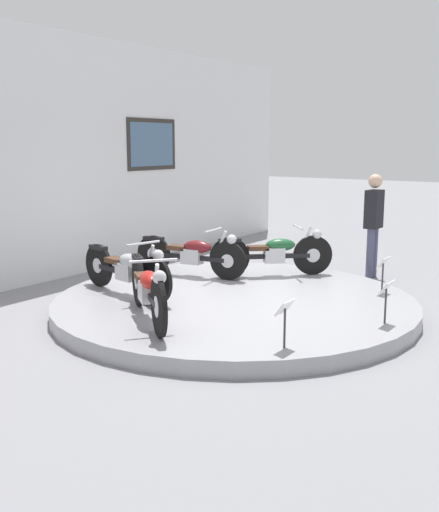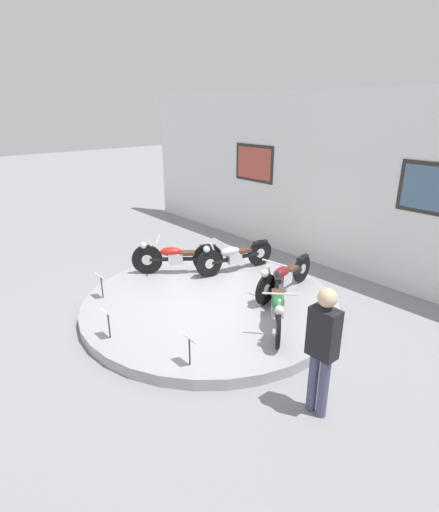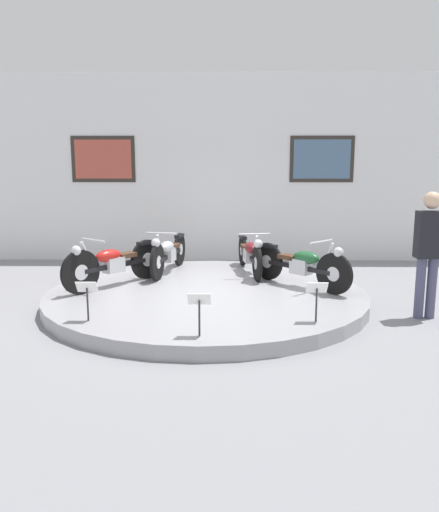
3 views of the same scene
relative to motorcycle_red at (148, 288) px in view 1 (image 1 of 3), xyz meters
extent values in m
plane|color=gray|center=(1.50, -0.24, -0.59)|extent=(60.00, 60.00, 0.00)
cylinder|color=#99999E|center=(1.50, -0.24, -0.50)|extent=(4.94, 4.94, 0.19)
cube|color=white|center=(1.50, 3.42, 1.45)|extent=(14.00, 0.20, 4.10)
cube|color=#2D2823|center=(3.90, 3.31, 1.66)|extent=(1.40, 0.02, 1.00)
cube|color=slate|center=(3.90, 3.31, 1.66)|extent=(1.24, 0.02, 0.84)
cylinder|color=black|center=(-0.39, -0.50, -0.06)|extent=(0.46, 0.57, 0.68)
cylinder|color=silver|center=(-0.39, -0.50, -0.06)|extent=(0.20, 0.23, 0.24)
cylinder|color=black|center=(0.44, 0.56, -0.06)|extent=(0.46, 0.57, 0.68)
cylinder|color=silver|center=(0.44, 0.56, -0.06)|extent=(0.20, 0.23, 0.24)
cube|color=black|center=(0.02, 0.03, -0.06)|extent=(0.82, 1.02, 0.07)
cube|color=silver|center=(0.00, 0.00, -0.04)|extent=(0.35, 0.38, 0.24)
ellipsoid|color=red|center=(-0.06, -0.08, 0.12)|extent=(0.47, 0.51, 0.20)
cube|color=#472D1E|center=(0.16, 0.20, 0.08)|extent=(0.35, 0.38, 0.07)
cube|color=black|center=(0.44, 0.56, 0.23)|extent=(0.30, 0.35, 0.06)
cylinder|color=silver|center=(-0.30, -0.38, 0.14)|extent=(0.19, 0.22, 0.54)
cylinder|color=silver|center=(-0.23, -0.30, 0.40)|extent=(0.45, 0.36, 0.03)
sphere|color=silver|center=(-0.43, -0.55, 0.28)|extent=(0.15, 0.15, 0.15)
cylinder|color=black|center=(0.64, 0.44, -0.09)|extent=(0.17, 0.63, 0.63)
cylinder|color=silver|center=(0.64, 0.44, -0.09)|extent=(0.11, 0.23, 0.22)
cylinder|color=black|center=(0.90, 1.76, -0.09)|extent=(0.17, 0.63, 0.63)
cylinder|color=silver|center=(0.90, 1.76, -0.09)|extent=(0.11, 0.23, 0.22)
cube|color=black|center=(0.77, 1.10, -0.09)|extent=(0.30, 1.23, 0.07)
cube|color=silver|center=(0.76, 1.06, -0.07)|extent=(0.26, 0.35, 0.24)
ellipsoid|color=#B2B5BA|center=(0.74, 0.96, 0.09)|extent=(0.31, 0.51, 0.20)
cube|color=#472D1E|center=(0.81, 1.31, 0.05)|extent=(0.26, 0.35, 0.07)
cube|color=black|center=(0.90, 1.76, 0.18)|extent=(0.17, 0.37, 0.06)
cylinder|color=silver|center=(0.67, 0.58, 0.11)|extent=(0.09, 0.25, 0.54)
cylinder|color=silver|center=(0.69, 0.69, 0.37)|extent=(0.54, 0.13, 0.03)
sphere|color=silver|center=(0.63, 0.38, 0.25)|extent=(0.15, 0.15, 0.15)
cylinder|color=black|center=(2.33, 0.43, -0.10)|extent=(0.14, 0.60, 0.60)
cylinder|color=silver|center=(2.33, 0.43, -0.10)|extent=(0.10, 0.22, 0.21)
cylinder|color=black|center=(2.13, 1.77, -0.10)|extent=(0.14, 0.60, 0.60)
cylinder|color=silver|center=(2.13, 1.77, -0.10)|extent=(0.10, 0.22, 0.21)
cube|color=black|center=(2.23, 1.10, -0.10)|extent=(0.25, 1.24, 0.07)
cube|color=silver|center=(2.23, 1.06, -0.08)|extent=(0.25, 0.35, 0.24)
ellipsoid|color=maroon|center=(2.25, 0.96, 0.08)|extent=(0.29, 0.51, 0.20)
cube|color=#472D1E|center=(2.19, 1.32, 0.04)|extent=(0.25, 0.35, 0.07)
cube|color=black|center=(2.13, 1.77, 0.16)|extent=(0.15, 0.37, 0.06)
cylinder|color=silver|center=(2.30, 0.58, 0.10)|extent=(0.08, 0.25, 0.54)
cylinder|color=silver|center=(2.29, 0.68, 0.36)|extent=(0.54, 0.11, 0.03)
sphere|color=silver|center=(2.34, 0.37, 0.24)|extent=(0.15, 0.15, 0.15)
cylinder|color=black|center=(3.43, -0.46, -0.08)|extent=(0.47, 0.50, 0.63)
cylinder|color=silver|center=(3.43, -0.46, -0.08)|extent=(0.20, 0.21, 0.22)
cylinder|color=black|center=(2.51, 0.53, -0.08)|extent=(0.47, 0.50, 0.63)
cylinder|color=silver|center=(2.51, 0.53, -0.08)|extent=(0.20, 0.21, 0.22)
cube|color=black|center=(2.97, 0.03, -0.08)|extent=(0.90, 0.96, 0.07)
cube|color=silver|center=(3.00, 0.00, -0.06)|extent=(0.36, 0.37, 0.24)
ellipsoid|color=#1E562D|center=(3.06, -0.07, 0.10)|extent=(0.49, 0.50, 0.20)
cube|color=#472D1E|center=(2.82, 0.19, 0.06)|extent=(0.36, 0.37, 0.07)
cube|color=black|center=(2.51, 0.53, 0.19)|extent=(0.32, 0.33, 0.06)
cylinder|color=silver|center=(3.33, -0.36, 0.12)|extent=(0.20, 0.21, 0.54)
cylinder|color=silver|center=(3.25, -0.28, 0.38)|extent=(0.42, 0.39, 0.03)
sphere|color=silver|center=(3.47, -0.51, 0.26)|extent=(0.15, 0.15, 0.15)
cylinder|color=#333338|center=(0.07, -1.80, -0.19)|extent=(0.02, 0.02, 0.42)
cube|color=white|center=(0.07, -1.80, 0.03)|extent=(0.26, 0.11, 0.15)
cylinder|color=#333338|center=(1.50, -2.36, -0.19)|extent=(0.02, 0.02, 0.42)
cube|color=white|center=(1.50, -2.36, 0.03)|extent=(0.26, 0.11, 0.15)
cylinder|color=#333338|center=(2.93, -1.80, -0.19)|extent=(0.02, 0.02, 0.42)
cube|color=white|center=(2.93, -1.80, 0.03)|extent=(0.26, 0.11, 0.15)
cylinder|color=#4C4C6B|center=(4.51, -1.01, -0.16)|extent=(0.13, 0.13, 0.86)
cylinder|color=#4C4C6B|center=(4.67, -1.01, -0.16)|extent=(0.13, 0.13, 0.86)
cube|color=black|center=(4.59, -1.01, 0.59)|extent=(0.36, 0.22, 0.65)
sphere|color=beige|center=(4.59, -1.01, 1.06)|extent=(0.23, 0.23, 0.23)
camera|label=1|loc=(-5.16, -4.64, 1.68)|focal=42.00mm
camera|label=2|loc=(6.92, -4.67, 3.14)|focal=28.00mm
camera|label=3|loc=(1.79, -7.81, 1.52)|focal=35.00mm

